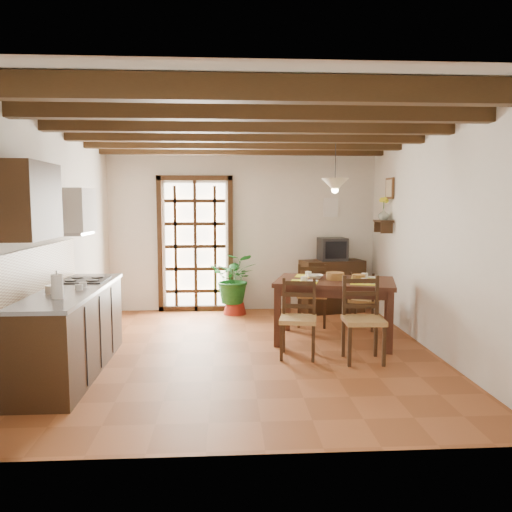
{
  "coord_description": "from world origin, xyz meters",
  "views": [
    {
      "loc": [
        -0.28,
        -5.96,
        1.84
      ],
      "look_at": [
        0.1,
        0.4,
        1.15
      ],
      "focal_mm": 35.0,
      "sensor_mm": 36.0,
      "label": 1
    }
  ],
  "objects": [
    {
      "name": "ground_plane",
      "position": [
        0.0,
        0.0,
        0.0
      ],
      "size": [
        5.0,
        5.0,
        0.0
      ],
      "primitive_type": "plane",
      "color": "brown"
    },
    {
      "name": "room_shell",
      "position": [
        0.0,
        0.0,
        1.82
      ],
      "size": [
        4.52,
        5.02,
        2.81
      ],
      "color": "silver",
      "rests_on": "ground_plane"
    },
    {
      "name": "ceiling_beams",
      "position": [
        0.0,
        0.0,
        2.69
      ],
      "size": [
        4.5,
        4.34,
        0.2
      ],
      "color": "black",
      "rests_on": "room_shell"
    },
    {
      "name": "french_door",
      "position": [
        -0.8,
        2.45,
        1.18
      ],
      "size": [
        1.26,
        0.11,
        2.32
      ],
      "color": "white",
      "rests_on": "ground_plane"
    },
    {
      "name": "kitchen_counter",
      "position": [
        -1.96,
        -0.6,
        0.47
      ],
      "size": [
        0.64,
        2.25,
        1.38
      ],
      "color": "black",
      "rests_on": "ground_plane"
    },
    {
      "name": "upper_cabinet",
      "position": [
        -2.08,
        -1.3,
        1.85
      ],
      "size": [
        0.35,
        0.8,
        0.7
      ],
      "primitive_type": "cube",
      "color": "black",
      "rests_on": "room_shell"
    },
    {
      "name": "range_hood",
      "position": [
        -2.05,
        -0.05,
        1.73
      ],
      "size": [
        0.38,
        0.6,
        0.54
      ],
      "color": "white",
      "rests_on": "room_shell"
    },
    {
      "name": "counter_items",
      "position": [
        -1.95,
        -0.51,
        0.96
      ],
      "size": [
        0.5,
        1.43,
        0.25
      ],
      "color": "black",
      "rests_on": "kitchen_counter"
    },
    {
      "name": "dining_table",
      "position": [
        1.14,
        0.44,
        0.72
      ],
      "size": [
        1.73,
        1.35,
        0.82
      ],
      "rotation": [
        0.0,
        0.0,
        -0.28
      ],
      "color": "#3C1E13",
      "rests_on": "ground_plane"
    },
    {
      "name": "chair_near_left",
      "position": [
        0.57,
        -0.2,
        0.29
      ],
      "size": [
        0.5,
        0.48,
        0.93
      ],
      "rotation": [
        0.0,
        0.0,
        -0.19
      ],
      "color": "#A78147",
      "rests_on": "ground_plane"
    },
    {
      "name": "chair_near_right",
      "position": [
        1.29,
        -0.41,
        0.31
      ],
      "size": [
        0.47,
        0.45,
        0.98
      ],
      "rotation": [
        0.0,
        0.0,
        -0.04
      ],
      "color": "#A78147",
      "rests_on": "ground_plane"
    },
    {
      "name": "chair_far_left",
      "position": [
        0.99,
        1.29,
        0.3
      ],
      "size": [
        0.51,
        0.49,
        0.94
      ],
      "rotation": [
        0.0,
        0.0,
        2.94
      ],
      "color": "#A78147",
      "rests_on": "ground_plane"
    },
    {
      "name": "chair_far_right",
      "position": [
        1.72,
        1.09,
        0.26
      ],
      "size": [
        0.52,
        0.51,
        0.84
      ],
      "rotation": [
        0.0,
        0.0,
        2.61
      ],
      "color": "#A78147",
      "rests_on": "ground_plane"
    },
    {
      "name": "table_setting",
      "position": [
        1.14,
        0.44,
        0.93
      ],
      "size": [
        1.1,
        0.74,
        0.1
      ],
      "rotation": [
        0.0,
        0.0,
        -0.28
      ],
      "color": "#FFFD28",
      "rests_on": "dining_table"
    },
    {
      "name": "table_bowl",
      "position": [
        0.9,
        0.57,
        0.85
      ],
      "size": [
        0.23,
        0.23,
        0.05
      ],
      "primitive_type": "imported",
      "rotation": [
        0.0,
        0.0,
        -0.06
      ],
      "color": "white",
      "rests_on": "dining_table"
    },
    {
      "name": "sideboard",
      "position": [
        1.49,
        2.23,
        0.44
      ],
      "size": [
        1.1,
        0.67,
        0.87
      ],
      "primitive_type": "cube",
      "rotation": [
        0.0,
        0.0,
        0.22
      ],
      "color": "black",
      "rests_on": "ground_plane"
    },
    {
      "name": "crt_tv",
      "position": [
        1.49,
        2.22,
        1.06
      ],
      "size": [
        0.47,
        0.44,
        0.37
      ],
      "rotation": [
        0.0,
        0.0,
        0.09
      ],
      "color": "black",
      "rests_on": "sideboard"
    },
    {
      "name": "fuse_box",
      "position": [
        1.5,
        2.48,
        1.75
      ],
      "size": [
        0.25,
        0.03,
        0.32
      ],
      "primitive_type": "cube",
      "color": "white",
      "rests_on": "room_shell"
    },
    {
      "name": "plant_pot",
      "position": [
        -0.15,
        2.15,
        0.11
      ],
      "size": [
        0.38,
        0.38,
        0.23
      ],
      "primitive_type": "cone",
      "color": "maroon",
      "rests_on": "ground_plane"
    },
    {
      "name": "potted_plant",
      "position": [
        -0.15,
        2.15,
        0.57
      ],
      "size": [
        2.22,
        2.0,
        2.18
      ],
      "primitive_type": "imported",
      "rotation": [
        0.0,
        0.0,
        -0.18
      ],
      "color": "#144C19",
      "rests_on": "ground_plane"
    },
    {
      "name": "wall_shelf",
      "position": [
        2.14,
        1.6,
        1.51
      ],
      "size": [
        0.2,
        0.42,
        0.2
      ],
      "color": "black",
      "rests_on": "room_shell"
    },
    {
      "name": "shelf_vase",
      "position": [
        2.14,
        1.6,
        1.65
      ],
      "size": [
        0.15,
        0.15,
        0.15
      ],
      "primitive_type": "imported",
      "color": "#B2BFB2",
      "rests_on": "wall_shelf"
    },
    {
      "name": "shelf_flowers",
      "position": [
        2.14,
        1.6,
        1.86
      ],
      "size": [
        0.14,
        0.14,
        0.36
      ],
      "color": "#FFFD28",
      "rests_on": "shelf_vase"
    },
    {
      "name": "framed_picture",
      "position": [
        2.22,
        1.6,
        2.05
      ],
      "size": [
        0.03,
        0.32,
        0.32
      ],
      "color": "brown",
      "rests_on": "room_shell"
    },
    {
      "name": "pendant_lamp",
      "position": [
        1.14,
        0.54,
        2.08
      ],
      "size": [
        0.36,
        0.36,
        0.84
      ],
      "color": "black",
      "rests_on": "room_shell"
    }
  ]
}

